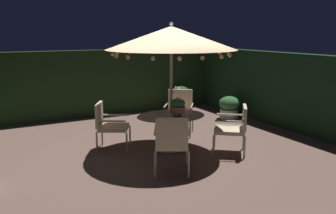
{
  "coord_description": "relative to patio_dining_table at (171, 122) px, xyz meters",
  "views": [
    {
      "loc": [
        -3.06,
        -6.06,
        2.35
      ],
      "look_at": [
        0.29,
        0.13,
        0.86
      ],
      "focal_mm": 38.27,
      "sensor_mm": 36.0,
      "label": 1
    }
  ],
  "objects": [
    {
      "name": "ground_plane",
      "position": [
        -0.29,
        -0.01,
        -0.58
      ],
      "size": [
        7.61,
        7.71,
        0.02
      ],
      "primitive_type": "cube",
      "color": "brown"
    },
    {
      "name": "hedge_backdrop_rear",
      "position": [
        -0.29,
        3.7,
        0.35
      ],
      "size": [
        7.61,
        0.3,
        1.85
      ],
      "primitive_type": "cube",
      "color": "#1B3117",
      "rests_on": "ground_plane"
    },
    {
      "name": "hedge_backdrop_right",
      "position": [
        3.37,
        -0.01,
        0.35
      ],
      "size": [
        0.3,
        7.71,
        1.85
      ],
      "primitive_type": "cube",
      "color": "#18341C",
      "rests_on": "ground_plane"
    },
    {
      "name": "patio_dining_table",
      "position": [
        0.0,
        0.0,
        0.0
      ],
      "size": [
        1.4,
        1.14,
        0.72
      ],
      "color": "#B6B3A6",
      "rests_on": "ground_plane"
    },
    {
      "name": "patio_umbrella",
      "position": [
        0.0,
        -0.0,
        1.65
      ],
      "size": [
        2.53,
        2.53,
        2.53
      ],
      "color": "#B4B1A6",
      "rests_on": "ground_plane"
    },
    {
      "name": "centerpiece_planter",
      "position": [
        0.04,
        -0.19,
        0.36
      ],
      "size": [
        0.29,
        0.29,
        0.39
      ],
      "color": "#A36049",
      "rests_on": "patio_dining_table"
    },
    {
      "name": "patio_chair_north",
      "position": [
        -0.6,
        -1.11,
        0.02
      ],
      "size": [
        0.8,
        0.83,
        1.01
      ],
      "color": "#B5AEA3",
      "rests_on": "ground_plane"
    },
    {
      "name": "patio_chair_northeast",
      "position": [
        0.99,
        -0.77,
        -0.02
      ],
      "size": [
        0.84,
        0.84,
        0.95
      ],
      "color": "#B3B7A8",
      "rests_on": "ground_plane"
    },
    {
      "name": "patio_chair_east",
      "position": [
        0.78,
        1.01,
        -0.02
      ],
      "size": [
        0.88,
        0.88,
        1.01
      ],
      "color": "#B9ADA9",
      "rests_on": "ground_plane"
    },
    {
      "name": "patio_chair_southeast",
      "position": [
        -1.1,
        0.61,
        -0.02
      ],
      "size": [
        0.81,
        0.79,
        0.96
      ],
      "color": "#B7B0AA",
      "rests_on": "ground_plane"
    },
    {
      "name": "potted_plant_right_far",
      "position": [
        2.11,
        3.19,
        -0.18
      ],
      "size": [
        0.51,
        0.51,
        0.72
      ],
      "color": "#7A624A",
      "rests_on": "ground_plane"
    },
    {
      "name": "potted_plant_left_near",
      "position": [
        2.69,
        1.57,
        -0.25
      ],
      "size": [
        0.57,
        0.57,
        0.62
      ],
      "color": "beige",
      "rests_on": "ground_plane"
    }
  ]
}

